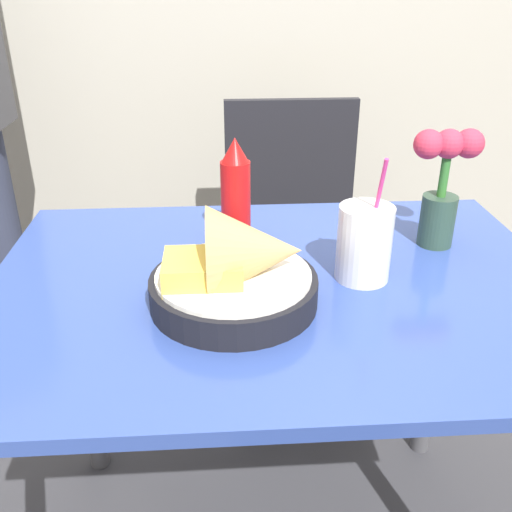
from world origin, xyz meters
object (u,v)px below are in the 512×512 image
(food_basket, at_px, (240,272))
(ketchup_bottle, at_px, (236,194))
(chair_far_window, at_px, (292,227))
(drink_cup, at_px, (365,246))
(flower_vase, at_px, (443,182))

(food_basket, height_order, ketchup_bottle, ketchup_bottle)
(chair_far_window, xyz_separation_m, food_basket, (-0.19, -0.80, 0.27))
(drink_cup, bearing_deg, chair_far_window, 92.34)
(food_basket, relative_size, flower_vase, 1.18)
(food_basket, bearing_deg, ketchup_bottle, 89.74)
(drink_cup, bearing_deg, ketchup_bottle, 142.70)
(flower_vase, bearing_deg, drink_cup, -143.24)
(food_basket, xyz_separation_m, ketchup_bottle, (0.00, 0.24, 0.05))
(ketchup_bottle, xyz_separation_m, flower_vase, (0.39, -0.03, 0.03))
(food_basket, distance_m, drink_cup, 0.23)
(chair_far_window, bearing_deg, flower_vase, -70.72)
(chair_far_window, height_order, food_basket, food_basket)
(food_basket, xyz_separation_m, flower_vase, (0.40, 0.20, 0.07))
(food_basket, relative_size, ketchup_bottle, 1.27)
(chair_far_window, distance_m, food_basket, 0.86)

